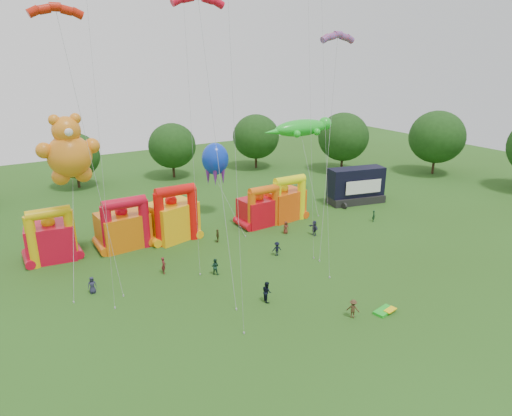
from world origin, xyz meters
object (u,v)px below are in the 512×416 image
teddy_bear_kite (72,207)px  gecko_kite (307,162)px  spectator_0 (92,285)px  stage_trailer (356,186)px  spectator_4 (218,236)px  bouncy_castle_0 (51,239)px  bouncy_castle_2 (173,218)px  octopus_kite (221,178)px

teddy_bear_kite → gecko_kite: (32.99, 5.92, -0.79)m
spectator_0 → teddy_bear_kite: bearing=100.8°
spectator_0 → stage_trailer: bearing=20.0°
stage_trailer → spectator_0: bearing=-169.3°
gecko_kite → spectator_4: (-17.50, -5.93, -5.49)m
teddy_bear_kite → spectator_4: (15.50, -0.02, -6.28)m
gecko_kite → spectator_0: 34.99m
gecko_kite → spectator_4: gecko_kite is taller
gecko_kite → spectator_0: (-32.87, -10.69, -5.48)m
bouncy_castle_0 → bouncy_castle_2: size_ratio=0.89×
spectator_0 → octopus_kite: bearing=40.2°
bouncy_castle_0 → octopus_kite: bearing=4.9°
teddy_bear_kite → gecko_kite: bearing=10.2°
stage_trailer → octopus_kite: 20.82m
octopus_kite → spectator_0: size_ratio=6.56×
teddy_bear_kite → bouncy_castle_2: bearing=17.8°
octopus_kite → teddy_bear_kite: bearing=-160.6°
bouncy_castle_2 → teddy_bear_kite: teddy_bear_kite is taller
teddy_bear_kite → gecko_kite: 33.53m
bouncy_castle_0 → spectator_0: (1.91, -9.82, -1.53)m
stage_trailer → octopus_kite: octopus_kite is taller
octopus_kite → spectator_4: bearing=-120.6°
octopus_kite → stage_trailer: bearing=-11.7°
stage_trailer → spectator_4: size_ratio=5.45×
bouncy_castle_2 → spectator_4: 5.74m
spectator_0 → spectator_4: spectator_0 is taller
bouncy_castle_0 → bouncy_castle_2: 13.37m
bouncy_castle_2 → spectator_4: bearing=-43.1°
bouncy_castle_2 → gecko_kite: bearing=5.9°
bouncy_castle_0 → stage_trailer: 41.59m
bouncy_castle_0 → octopus_kite: (21.36, 1.83, 3.29)m
gecko_kite → spectator_0: size_ratio=7.34×
octopus_kite → spectator_4: size_ratio=6.70×
teddy_bear_kite → octopus_kite: size_ratio=1.46×
gecko_kite → octopus_kite: 13.47m
stage_trailer → teddy_bear_kite: 40.09m
bouncy_castle_2 → stage_trailer: size_ratio=0.79×
bouncy_castle_0 → stage_trailer: (41.53, -2.33, 0.20)m
bouncy_castle_0 → octopus_kite: 21.69m
bouncy_castle_0 → spectator_4: size_ratio=3.83×
gecko_kite → bouncy_castle_2: bearing=-174.1°
teddy_bear_kite → gecko_kite: teddy_bear_kite is taller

